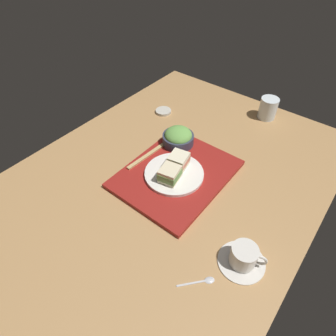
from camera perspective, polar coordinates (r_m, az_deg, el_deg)
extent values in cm
cube|color=tan|center=(105.15, -0.29, -2.82)|extent=(140.00, 100.00, 3.00)
cube|color=maroon|center=(104.86, 1.64, -1.16)|extent=(41.69, 33.45, 1.67)
cylinder|color=white|center=(102.87, 1.22, -1.12)|extent=(21.21, 21.21, 1.23)
cube|color=#EFE5C1|center=(104.30, 2.08, 0.71)|extent=(7.82, 7.39, 1.54)
cube|color=#CC6B4C|center=(103.06, 2.11, 1.44)|extent=(8.24, 7.55, 2.10)
cube|color=#EFE5C1|center=(101.83, 2.13, 2.19)|extent=(7.82, 7.39, 1.54)
cube|color=beige|center=(99.66, 0.34, -1.99)|extent=(7.82, 7.39, 1.22)
cube|color=#669347|center=(98.27, 0.34, -1.21)|extent=(8.22, 7.65, 2.66)
cube|color=beige|center=(96.89, 0.35, -0.41)|extent=(7.82, 7.39, 1.22)
cylinder|color=#33384C|center=(115.26, 2.02, 5.72)|extent=(12.49, 12.49, 4.01)
ellipsoid|color=#6BA84C|center=(114.01, 2.04, 6.51)|extent=(10.90, 10.90, 6.00)
cube|color=tan|center=(111.13, -3.99, 2.77)|extent=(21.25, 2.35, 0.70)
cube|color=tan|center=(110.75, -3.74, 2.60)|extent=(21.25, 2.35, 0.70)
cylinder|color=silver|center=(87.42, 14.34, -17.51)|extent=(13.38, 13.38, 0.80)
cylinder|color=silver|center=(84.50, 14.76, -16.40)|extent=(7.43, 7.43, 6.02)
cylinder|color=black|center=(82.29, 15.09, -15.50)|extent=(6.83, 6.83, 0.40)
torus|color=silver|center=(84.95, 17.72, -17.01)|extent=(2.14, 4.20, 4.17)
cylinder|color=silver|center=(138.84, 19.21, 11.12)|extent=(7.90, 7.90, 9.53)
cylinder|color=beige|center=(137.00, -0.92, 11.18)|extent=(7.23, 7.23, 1.19)
cube|color=silver|center=(82.74, 5.00, -21.73)|extent=(7.22, 6.35, 0.50)
ellipsoid|color=silver|center=(83.42, 8.25, -21.03)|extent=(3.43, 3.35, 0.80)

